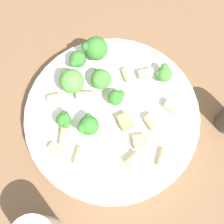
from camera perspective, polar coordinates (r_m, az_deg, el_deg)
name	(u,v)px	position (r m, az deg, el deg)	size (l,w,h in m)	color
ground_plane	(112,121)	(0.53, 0.00, -1.64)	(2.00, 2.00, 0.00)	brown
pasta_bowl	(112,117)	(0.51, 0.00, -0.93)	(0.28, 0.28, 0.03)	silver
broccoli_floret_0	(164,73)	(0.52, 9.53, 6.96)	(0.03, 0.03, 0.03)	#9EC175
broccoli_floret_1	(95,48)	(0.52, -3.11, 11.53)	(0.04, 0.04, 0.05)	#84AD60
broccoli_floret_2	(72,81)	(0.50, -7.37, 5.62)	(0.04, 0.04, 0.05)	#93B766
broccoli_floret_3	(78,60)	(0.52, -6.27, 9.46)	(0.03, 0.03, 0.04)	#84AD60
broccoli_floret_4	(101,79)	(0.50, -2.07, 6.06)	(0.03, 0.03, 0.04)	#84AD60
broccoli_floret_5	(64,120)	(0.48, -8.72, -1.44)	(0.03, 0.03, 0.03)	#9EC175
broccoli_floret_6	(116,98)	(0.49, 0.72, 2.65)	(0.03, 0.03, 0.03)	#93B766
broccoli_floret_7	(88,126)	(0.47, -4.33, -2.49)	(0.03, 0.03, 0.04)	#9EC175
rigatoni_0	(162,158)	(0.48, 9.21, -8.23)	(0.01, 0.01, 0.03)	#E0C67F
rigatoni_1	(127,75)	(0.52, 2.78, 6.74)	(0.01, 0.01, 0.02)	#E0C67F
rigatoni_2	(85,95)	(0.51, -4.87, 3.04)	(0.01, 0.01, 0.03)	#E0C67F
rigatoni_3	(54,98)	(0.51, -10.51, 2.50)	(0.01, 0.01, 0.02)	#E0C67F
rigatoni_4	(146,73)	(0.52, 6.15, 7.11)	(0.02, 0.02, 0.03)	#E0C67F
rigatoni_5	(133,160)	(0.47, 3.87, -8.73)	(0.02, 0.02, 0.02)	#E0C67F
rigatoni_6	(172,106)	(0.51, 10.93, 1.02)	(0.02, 0.02, 0.02)	#E0C67F
rigatoni_7	(79,156)	(0.48, -6.08, -8.07)	(0.01, 0.01, 0.02)	#E0C67F
rigatoni_8	(56,151)	(0.48, -10.24, -6.99)	(0.01, 0.01, 0.02)	#E0C67F
rigatoni_9	(152,120)	(0.49, 7.38, -1.47)	(0.02, 0.02, 0.02)	#E0C67F
rigatoni_10	(65,137)	(0.49, -8.67, -4.46)	(0.02, 0.02, 0.03)	#E0C67F
chicken_chunk_0	(125,122)	(0.49, 2.38, -1.85)	(0.02, 0.02, 0.02)	tan
chicken_chunk_1	(140,142)	(0.48, 5.08, -5.40)	(0.02, 0.02, 0.01)	tan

